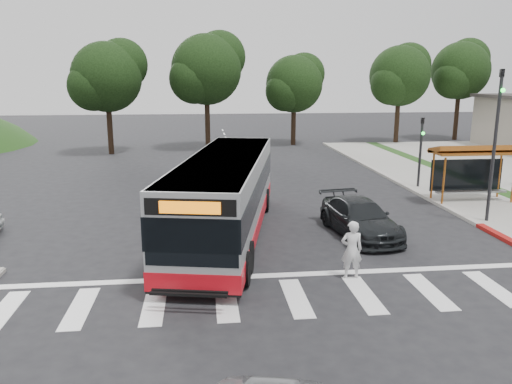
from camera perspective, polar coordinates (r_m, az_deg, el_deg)
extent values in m
plane|color=black|center=(19.21, 1.80, -5.73)|extent=(140.00, 140.00, 0.00)
cube|color=gray|center=(29.98, 20.82, 0.37)|extent=(4.00, 40.00, 0.12)
cube|color=#9E9991|center=(29.12, 17.32, 0.31)|extent=(0.30, 40.00, 0.15)
cube|color=silver|center=(14.62, 4.61, -11.94)|extent=(18.00, 2.60, 0.01)
cylinder|color=#924D18|center=(25.70, 20.65, 1.16)|extent=(0.10, 0.10, 2.30)
cylinder|color=#924D18|center=(26.76, 19.51, 1.69)|extent=(0.10, 0.10, 2.30)
cylinder|color=#924D18|center=(28.50, 26.05, 1.76)|extent=(0.10, 0.10, 2.30)
cube|color=#924D18|center=(26.87, 23.74, 4.19)|extent=(4.20, 1.60, 0.12)
cube|color=#924D18|center=(26.89, 23.72, 4.53)|extent=(4.20, 1.32, 0.51)
cube|color=black|center=(27.57, 22.89, 1.83)|extent=(3.80, 0.06, 1.60)
cube|color=gray|center=(27.21, 23.36, 0.03)|extent=(3.60, 0.40, 0.08)
cylinder|color=black|center=(23.19, 25.57, 4.50)|extent=(0.14, 0.14, 6.50)
imported|color=black|center=(23.01, 26.24, 11.28)|extent=(0.16, 0.20, 1.00)
sphere|color=#19E533|center=(22.86, 26.40, 10.38)|extent=(0.18, 0.18, 0.18)
cylinder|color=black|center=(29.48, 18.26, 4.20)|extent=(0.14, 0.14, 4.00)
imported|color=black|center=(29.30, 18.46, 7.10)|extent=(0.16, 0.20, 1.00)
sphere|color=#19E533|center=(29.17, 18.56, 6.37)|extent=(0.18, 0.18, 0.18)
cylinder|color=black|center=(49.78, 15.81, 8.02)|extent=(0.44, 0.44, 4.40)
sphere|color=black|center=(49.63, 16.10, 12.62)|extent=(5.60, 5.60, 5.60)
sphere|color=black|center=(50.85, 17.01, 13.69)|extent=(4.20, 4.20, 4.20)
sphere|color=black|center=(48.62, 15.27, 11.85)|extent=(3.92, 3.92, 3.92)
cylinder|color=black|center=(54.54, 21.93, 8.10)|extent=(0.44, 0.44, 4.84)
sphere|color=black|center=(54.41, 22.33, 12.71)|extent=(5.60, 5.60, 5.60)
sphere|color=black|center=(55.71, 23.05, 13.77)|extent=(4.20, 4.20, 4.20)
sphere|color=black|center=(53.33, 21.67, 11.95)|extent=(3.92, 3.92, 3.92)
cylinder|color=black|center=(44.18, -5.56, 8.04)|extent=(0.44, 0.44, 4.84)
sphere|color=black|center=(44.02, -5.69, 13.75)|extent=(6.00, 6.00, 6.00)
sphere|color=black|center=(44.98, -4.16, 15.16)|extent=(4.50, 4.50, 4.50)
sphere|color=black|center=(43.27, -7.08, 12.71)|extent=(4.20, 4.20, 4.20)
cylinder|color=black|center=(46.99, 4.30, 7.81)|extent=(0.44, 0.44, 3.96)
sphere|color=black|center=(46.81, 4.38, 12.21)|extent=(5.20, 5.20, 5.20)
sphere|color=black|center=(47.78, 5.48, 13.28)|extent=(3.90, 3.90, 3.90)
sphere|color=black|center=(46.03, 3.38, 11.43)|extent=(3.64, 3.64, 3.64)
cylinder|color=black|center=(42.84, -16.36, 7.13)|extent=(0.44, 0.44, 4.40)
sphere|color=black|center=(42.66, -16.71, 12.48)|extent=(5.60, 5.60, 5.60)
sphere|color=black|center=(43.33, -15.10, 13.90)|extent=(4.20, 4.20, 4.20)
sphere|color=black|center=(42.16, -18.15, 11.43)|extent=(3.92, 3.92, 3.92)
imported|color=silver|center=(15.87, 10.88, -6.50)|extent=(0.70, 0.47, 1.86)
imported|color=black|center=(20.26, 11.78, -2.91)|extent=(2.59, 5.10, 1.42)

